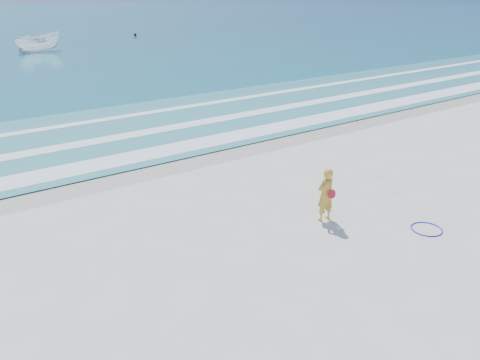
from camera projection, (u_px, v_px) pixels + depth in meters
ground at (329, 272)px, 11.32m from camera, size 400.00×400.00×0.00m
wet_sand at (163, 164)px, 18.13m from camera, size 400.00×2.40×0.00m
shallow at (115, 132)px, 21.90m from camera, size 400.00×10.00×0.01m
foam_near at (149, 154)px, 19.10m from camera, size 400.00×1.40×0.01m
foam_mid at (122, 136)px, 21.30m from camera, size 400.00×0.90×0.01m
foam_far at (97, 121)px, 23.80m from camera, size 400.00×0.60×0.01m
hoop at (427, 229)px, 13.26m from camera, size 1.11×1.11×0.03m
boat at (39, 42)px, 48.37m from camera, size 5.18×2.74×1.90m
buoy at (135, 35)px, 63.78m from camera, size 0.39×0.39×0.39m
woman at (325, 195)px, 13.52m from camera, size 0.59×0.41×1.62m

